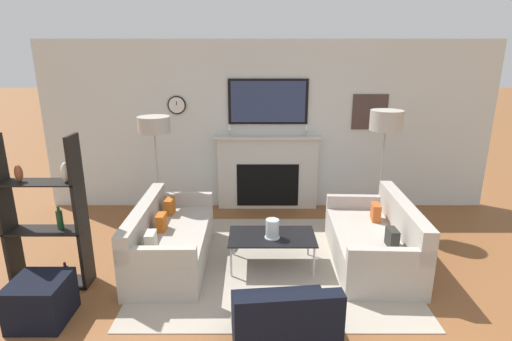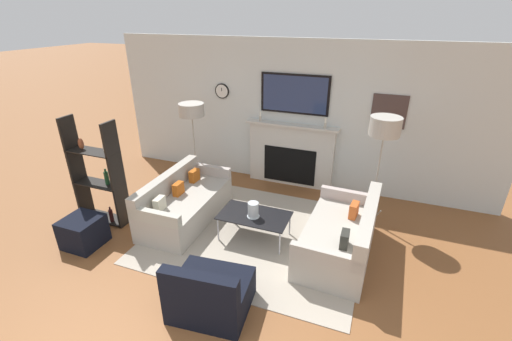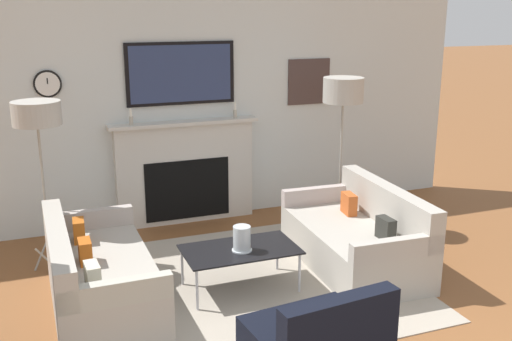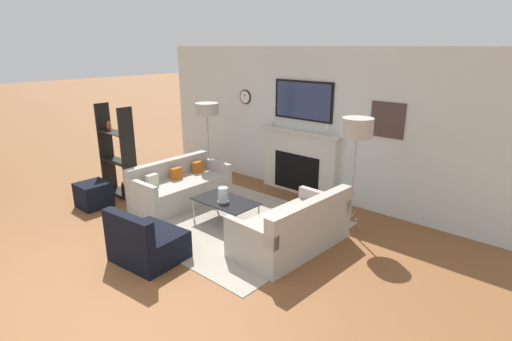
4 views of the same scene
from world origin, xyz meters
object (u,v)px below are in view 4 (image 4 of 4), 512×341
Objects in this scene: coffee_table at (225,202)px; floor_lamp_left at (207,110)px; ottoman at (94,195)px; couch_right at (293,230)px; floor_lamp_right at (357,129)px; shelf_unit at (117,153)px; couch_left at (180,188)px; armchair at (146,243)px; hurricane_candle at (223,195)px.

floor_lamp_left is (-1.59, 1.08, 1.15)m from coffee_table.
couch_right is at bearing 17.66° from ottoman.
floor_lamp_right is (3.18, 0.00, 0.06)m from floor_lamp_left.
ottoman is at bearing -151.07° from floor_lamp_right.
floor_lamp_right is at bearing 20.25° from shelf_unit.
couch_left is at bearing -70.97° from floor_lamp_left.
coffee_table is at bearing -145.78° from floor_lamp_right.
couch_left is 2.01m from armchair.
coffee_table is 2.51m from shelf_unit.
coffee_table is at bearing 89.45° from hurricane_candle.
hurricane_candle is 0.14× the size of floor_lamp_left.
ottoman is (-2.24, -0.99, -0.28)m from hurricane_candle.
floor_lamp_right is at bearing 34.22° from coffee_table.
coffee_table is at bearing -3.68° from couch_left.
shelf_unit reaches higher than couch_right.
couch_left is 3.28m from floor_lamp_right.
armchair reaches higher than ottoman.
couch_left reaches higher than ottoman.
couch_right reaches higher than ottoman.
floor_lamp_left is at bearing 109.03° from couch_left.
armchair is 1.48m from coffee_table.
floor_lamp_right is (2.84, 1.00, 1.31)m from couch_left.
coffee_table is 0.62× the size of floor_lamp_left.
shelf_unit is (-1.19, -0.48, 0.53)m from couch_left.
couch_left is at bearing 48.22° from ottoman.
floor_lamp_left is 1.85m from shelf_unit.
couch_right reaches higher than hurricane_candle.
ottoman is (-0.65, -2.12, -1.31)m from floor_lamp_left.
couch_left is 1.90× the size of armchair.
coffee_table is at bearing 91.53° from armchair.
coffee_table is at bearing 24.81° from ottoman.
couch_left is 1.50m from ottoman.
floor_lamp_right is 4.59m from ottoman.
hurricane_candle is at bearing 91.60° from armchair.
floor_lamp_right is at bearing 0.00° from floor_lamp_left.
couch_right is 1.26m from coffee_table.
armchair is at bearing -88.40° from hurricane_candle.
armchair is (-1.22, -1.55, -0.03)m from couch_right.
shelf_unit is (-4.03, -1.49, -0.77)m from floor_lamp_right.
floor_lamp_right is at bearing 35.37° from hurricane_candle.
couch_right is 1.97m from armchair.
coffee_table is at bearing 9.37° from shelf_unit.
floor_lamp_right reaches higher than floor_lamp_left.
couch_right is 1.67× the size of coffee_table.
shelf_unit reaches higher than floor_lamp_left.
hurricane_candle is 0.46× the size of ottoman.
hurricane_candle is 2.48m from shelf_unit.
floor_lamp_left is (-1.63, 2.56, 1.28)m from armchair.
shelf_unit reaches higher than hurricane_candle.
hurricane_candle is at bearing -144.63° from floor_lamp_right.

